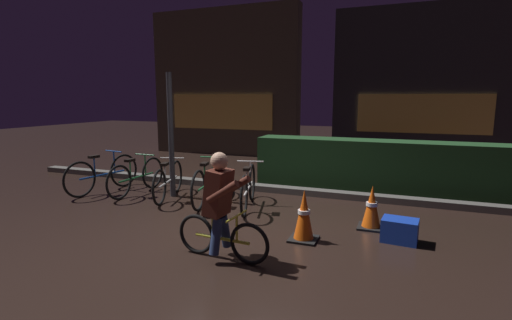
{
  "coord_description": "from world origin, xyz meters",
  "views": [
    {
      "loc": [
        2.25,
        -4.7,
        1.84
      ],
      "look_at": [
        0.2,
        0.6,
        0.9
      ],
      "focal_mm": 26.43,
      "sensor_mm": 36.0,
      "label": 1
    }
  ],
  "objects_px": {
    "parked_bike_left_mid": "(137,177)",
    "parked_bike_leftmost": "(103,174)",
    "blue_crate": "(400,230)",
    "cyclist": "(221,205)",
    "traffic_cone_far": "(372,208)",
    "street_post": "(171,136)",
    "parked_bike_center_right": "(208,183)",
    "parked_bike_center_left": "(168,181)",
    "traffic_cone_near": "(304,216)",
    "parked_bike_right_mid": "(248,188)"
  },
  "relations": [
    {
      "from": "parked_bike_right_mid",
      "to": "traffic_cone_far",
      "type": "bearing_deg",
      "value": -113.2
    },
    {
      "from": "parked_bike_center_right",
      "to": "traffic_cone_near",
      "type": "relative_size",
      "value": 2.5
    },
    {
      "from": "parked_bike_leftmost",
      "to": "cyclist",
      "type": "bearing_deg",
      "value": -109.92
    },
    {
      "from": "parked_bike_center_right",
      "to": "blue_crate",
      "type": "height_order",
      "value": "parked_bike_center_right"
    },
    {
      "from": "street_post",
      "to": "parked_bike_center_right",
      "type": "distance_m",
      "value": 1.16
    },
    {
      "from": "parked_bike_left_mid",
      "to": "parked_bike_leftmost",
      "type": "bearing_deg",
      "value": 101.09
    },
    {
      "from": "cyclist",
      "to": "traffic_cone_far",
      "type": "bearing_deg",
      "value": 51.65
    },
    {
      "from": "street_post",
      "to": "parked_bike_right_mid",
      "type": "distance_m",
      "value": 1.82
    },
    {
      "from": "parked_bike_leftmost",
      "to": "parked_bike_left_mid",
      "type": "xyz_separation_m",
      "value": [
        0.72,
        0.12,
        -0.02
      ]
    },
    {
      "from": "parked_bike_leftmost",
      "to": "parked_bike_center_right",
      "type": "bearing_deg",
      "value": -79.56
    },
    {
      "from": "parked_bike_left_mid",
      "to": "parked_bike_center_left",
      "type": "relative_size",
      "value": 1.05
    },
    {
      "from": "street_post",
      "to": "parked_bike_leftmost",
      "type": "distance_m",
      "value": 1.68
    },
    {
      "from": "parked_bike_center_right",
      "to": "blue_crate",
      "type": "distance_m",
      "value": 3.28
    },
    {
      "from": "parked_bike_center_left",
      "to": "parked_bike_right_mid",
      "type": "relative_size",
      "value": 0.95
    },
    {
      "from": "street_post",
      "to": "parked_bike_center_left",
      "type": "bearing_deg",
      "value": -84.4
    },
    {
      "from": "parked_bike_leftmost",
      "to": "traffic_cone_near",
      "type": "distance_m",
      "value": 4.46
    },
    {
      "from": "parked_bike_center_left",
      "to": "street_post",
      "type": "bearing_deg",
      "value": -9.38
    },
    {
      "from": "parked_bike_center_right",
      "to": "parked_bike_leftmost",
      "type": "bearing_deg",
      "value": 81.27
    },
    {
      "from": "street_post",
      "to": "cyclist",
      "type": "distance_m",
      "value": 3.06
    },
    {
      "from": "traffic_cone_far",
      "to": "cyclist",
      "type": "height_order",
      "value": "cyclist"
    },
    {
      "from": "street_post",
      "to": "parked_bike_center_right",
      "type": "height_order",
      "value": "street_post"
    },
    {
      "from": "parked_bike_right_mid",
      "to": "blue_crate",
      "type": "height_order",
      "value": "parked_bike_right_mid"
    },
    {
      "from": "blue_crate",
      "to": "cyclist",
      "type": "height_order",
      "value": "cyclist"
    },
    {
      "from": "parked_bike_right_mid",
      "to": "traffic_cone_far",
      "type": "xyz_separation_m",
      "value": [
        2.01,
        -0.3,
        -0.05
      ]
    },
    {
      "from": "parked_bike_left_mid",
      "to": "traffic_cone_near",
      "type": "relative_size",
      "value": 2.38
    },
    {
      "from": "traffic_cone_far",
      "to": "street_post",
      "type": "bearing_deg",
      "value": 172.08
    },
    {
      "from": "traffic_cone_near",
      "to": "cyclist",
      "type": "distance_m",
      "value": 1.2
    },
    {
      "from": "traffic_cone_far",
      "to": "cyclist",
      "type": "bearing_deg",
      "value": -132.83
    },
    {
      "from": "traffic_cone_near",
      "to": "parked_bike_left_mid",
      "type": "bearing_deg",
      "value": 161.42
    },
    {
      "from": "parked_bike_leftmost",
      "to": "traffic_cone_near",
      "type": "relative_size",
      "value": 2.51
    },
    {
      "from": "parked_bike_right_mid",
      "to": "traffic_cone_far",
      "type": "distance_m",
      "value": 2.04
    },
    {
      "from": "street_post",
      "to": "cyclist",
      "type": "height_order",
      "value": "street_post"
    },
    {
      "from": "parked_bike_leftmost",
      "to": "parked_bike_right_mid",
      "type": "distance_m",
      "value": 3.1
    },
    {
      "from": "parked_bike_leftmost",
      "to": "parked_bike_center_right",
      "type": "relative_size",
      "value": 1.01
    },
    {
      "from": "parked_bike_leftmost",
      "to": "cyclist",
      "type": "height_order",
      "value": "cyclist"
    },
    {
      "from": "traffic_cone_far",
      "to": "parked_bike_right_mid",
      "type": "bearing_deg",
      "value": 171.43
    },
    {
      "from": "parked_bike_right_mid",
      "to": "traffic_cone_far",
      "type": "height_order",
      "value": "parked_bike_right_mid"
    },
    {
      "from": "parked_bike_right_mid",
      "to": "blue_crate",
      "type": "relative_size",
      "value": 3.68
    },
    {
      "from": "parked_bike_center_right",
      "to": "parked_bike_right_mid",
      "type": "height_order",
      "value": "parked_bike_center_right"
    },
    {
      "from": "parked_bike_center_left",
      "to": "parked_bike_center_right",
      "type": "height_order",
      "value": "parked_bike_center_right"
    },
    {
      "from": "parked_bike_center_left",
      "to": "traffic_cone_near",
      "type": "height_order",
      "value": "parked_bike_center_left"
    },
    {
      "from": "parked_bike_leftmost",
      "to": "parked_bike_center_right",
      "type": "xyz_separation_m",
      "value": [
        2.3,
        0.06,
        -0.0
      ]
    },
    {
      "from": "parked_bike_left_mid",
      "to": "blue_crate",
      "type": "xyz_separation_m",
      "value": [
        4.78,
        -0.81,
        -0.19
      ]
    },
    {
      "from": "parked_bike_right_mid",
      "to": "parked_bike_leftmost",
      "type": "bearing_deg",
      "value": 75.43
    },
    {
      "from": "traffic_cone_far",
      "to": "cyclist",
      "type": "xyz_separation_m",
      "value": [
        -1.55,
        -1.67,
        0.33
      ]
    },
    {
      "from": "parked_bike_center_right",
      "to": "cyclist",
      "type": "relative_size",
      "value": 1.35
    },
    {
      "from": "parked_bike_leftmost",
      "to": "parked_bike_right_mid",
      "type": "xyz_separation_m",
      "value": [
        3.1,
        0.0,
        -0.01
      ]
    },
    {
      "from": "parked_bike_left_mid",
      "to": "blue_crate",
      "type": "distance_m",
      "value": 4.85
    },
    {
      "from": "blue_crate",
      "to": "cyclist",
      "type": "relative_size",
      "value": 0.35
    },
    {
      "from": "parked_bike_left_mid",
      "to": "cyclist",
      "type": "relative_size",
      "value": 1.29
    }
  ]
}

